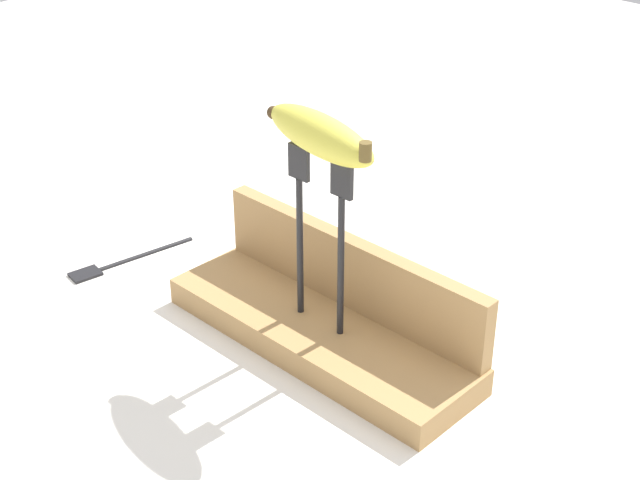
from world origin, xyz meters
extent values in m
plane|color=white|center=(0.00, 0.00, 0.00)|extent=(3.00, 3.00, 0.00)
cube|color=#A87F4C|center=(0.00, 0.00, 0.02)|extent=(0.37, 0.12, 0.03)
cube|color=#A87F4C|center=(0.00, 0.05, 0.07)|extent=(0.36, 0.02, 0.08)
cylinder|color=black|center=(-0.03, 0.00, 0.11)|extent=(0.01, 0.01, 0.16)
cube|color=black|center=(-0.03, 0.00, 0.21)|extent=(0.03, 0.00, 0.04)
cylinder|color=black|center=(0.03, 0.00, 0.11)|extent=(0.01, 0.01, 0.16)
cube|color=black|center=(0.03, 0.00, 0.21)|extent=(0.03, 0.00, 0.04)
ellipsoid|color=#DBD147|center=(0.00, 0.00, 0.25)|extent=(0.16, 0.07, 0.04)
cylinder|color=brown|center=(0.07, -0.01, 0.26)|extent=(0.01, 0.01, 0.02)
sphere|color=#3F2D19|center=(-0.07, 0.01, 0.25)|extent=(0.01, 0.01, 0.01)
cylinder|color=black|center=(-0.29, -0.01, 0.00)|extent=(0.03, 0.13, 0.01)
cube|color=black|center=(-0.31, -0.09, 0.00)|extent=(0.03, 0.04, 0.01)
camera|label=1|loc=(0.58, -0.60, 0.60)|focal=52.80mm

